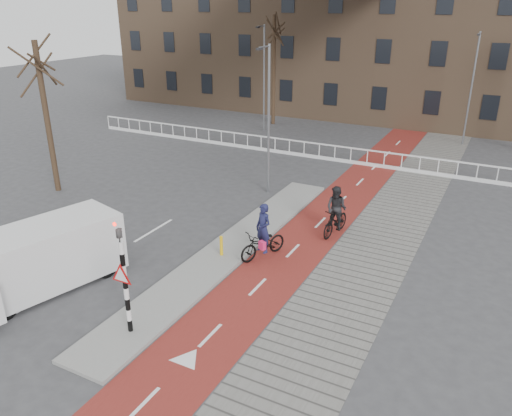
% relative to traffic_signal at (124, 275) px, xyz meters
% --- Properties ---
extents(ground, '(120.00, 120.00, 0.00)m').
position_rel_traffic_signal_xyz_m(ground, '(0.60, 2.02, -1.99)').
color(ground, '#38383A').
rests_on(ground, ground).
extents(bike_lane, '(2.50, 60.00, 0.01)m').
position_rel_traffic_signal_xyz_m(bike_lane, '(2.10, 12.02, -1.98)').
color(bike_lane, maroon).
rests_on(bike_lane, ground).
extents(sidewalk, '(3.00, 60.00, 0.01)m').
position_rel_traffic_signal_xyz_m(sidewalk, '(4.90, 12.02, -1.98)').
color(sidewalk, slate).
rests_on(sidewalk, ground).
extents(curb_island, '(1.80, 16.00, 0.12)m').
position_rel_traffic_signal_xyz_m(curb_island, '(-0.10, 6.02, -1.93)').
color(curb_island, gray).
rests_on(curb_island, ground).
extents(traffic_signal, '(0.80, 0.80, 3.68)m').
position_rel_traffic_signal_xyz_m(traffic_signal, '(0.00, 0.00, 0.00)').
color(traffic_signal, black).
rests_on(traffic_signal, curb_island).
extents(bollard, '(0.12, 0.12, 0.77)m').
position_rel_traffic_signal_xyz_m(bollard, '(-0.08, 5.27, -1.49)').
color(bollard, '#E7B20C').
rests_on(bollard, curb_island).
extents(cyclist_near, '(1.49, 2.20, 2.15)m').
position_rel_traffic_signal_xyz_m(cyclist_near, '(1.30, 6.03, -1.26)').
color(cyclist_near, black).
rests_on(cyclist_near, bike_lane).
extents(cyclist_far, '(0.99, 2.02, 2.08)m').
position_rel_traffic_signal_xyz_m(cyclist_far, '(3.04, 9.21, -1.12)').
color(cyclist_far, black).
rests_on(cyclist_far, bike_lane).
extents(van, '(3.34, 5.48, 2.20)m').
position_rel_traffic_signal_xyz_m(van, '(-4.26, 0.74, -0.83)').
color(van, silver).
rests_on(van, ground).
extents(railing, '(28.00, 0.10, 0.99)m').
position_rel_traffic_signal_xyz_m(railing, '(-4.40, 19.02, -1.68)').
color(railing, silver).
rests_on(railing, ground).
extents(townhouse_row, '(46.00, 10.00, 15.90)m').
position_rel_traffic_signal_xyz_m(townhouse_row, '(-2.40, 34.02, 5.82)').
color(townhouse_row, '#7F6047').
rests_on(townhouse_row, ground).
extents(tree_left, '(0.28, 0.28, 7.35)m').
position_rel_traffic_signal_xyz_m(tree_left, '(-11.34, 7.66, 1.69)').
color(tree_left, black).
rests_on(tree_left, ground).
extents(tree_mid, '(0.28, 0.28, 8.11)m').
position_rel_traffic_signal_xyz_m(tree_mid, '(-8.04, 26.30, 2.07)').
color(tree_mid, black).
rests_on(tree_mid, ground).
extents(streetlight_near, '(0.12, 0.12, 7.21)m').
position_rel_traffic_signal_xyz_m(streetlight_near, '(-1.62, 12.37, 1.62)').
color(streetlight_near, slate).
rests_on(streetlight_near, ground).
extents(streetlight_left, '(0.12, 0.12, 7.50)m').
position_rel_traffic_signal_xyz_m(streetlight_left, '(-7.74, 24.07, 1.76)').
color(streetlight_left, slate).
rests_on(streetlight_left, ground).
extents(streetlight_right, '(0.12, 0.12, 7.26)m').
position_rel_traffic_signal_xyz_m(streetlight_right, '(6.03, 26.75, 1.64)').
color(streetlight_right, slate).
rests_on(streetlight_right, ground).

